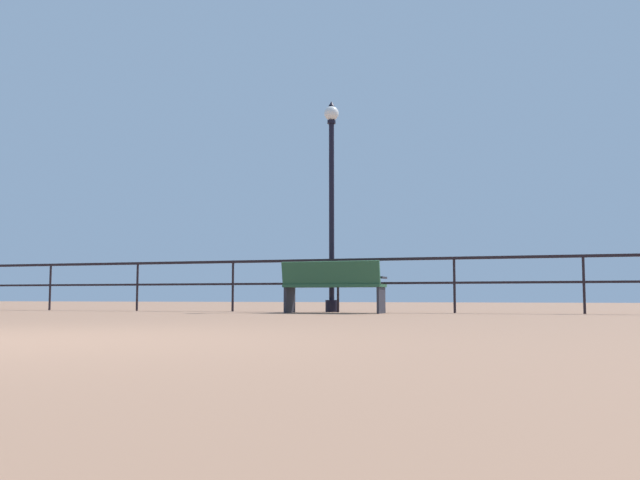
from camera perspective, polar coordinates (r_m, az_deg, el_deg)
name	(u,v)px	position (r m, az deg, el deg)	size (l,w,h in m)	color
pier_railing	(338,272)	(12.29, 1.54, -2.76)	(25.20, 0.05, 0.98)	black
bench_near_left	(333,284)	(11.54, 1.09, -3.72)	(1.75, 0.73, 0.88)	#254E32
lamppost_center	(332,193)	(12.66, 0.99, 4.02)	(0.28, 0.28, 3.99)	black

